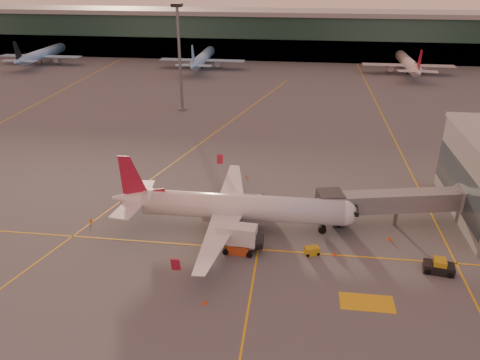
# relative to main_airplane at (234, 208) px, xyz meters

# --- Properties ---
(ground) EXTENTS (600.00, 600.00, 0.00)m
(ground) POSITION_rel_main_airplane_xyz_m (-1.10, -9.85, -3.38)
(ground) COLOR #4C4F54
(ground) RESTS_ON ground
(taxi_markings) EXTENTS (100.12, 173.00, 0.01)m
(taxi_markings) POSITION_rel_main_airplane_xyz_m (-8.42, 34.64, -3.37)
(taxi_markings) COLOR gold
(taxi_markings) RESTS_ON ground
(terminal) EXTENTS (400.00, 20.00, 17.60)m
(terminal) POSITION_rel_main_airplane_xyz_m (-1.10, 131.94, 5.38)
(terminal) COLOR #19382D
(terminal) RESTS_ON ground
(mast_west_near) EXTENTS (2.40, 2.40, 25.60)m
(mast_west_near) POSITION_rel_main_airplane_xyz_m (-21.10, 56.15, 11.49)
(mast_west_near) COLOR slate
(mast_west_near) RESTS_ON ground
(distant_aircraft_row) EXTENTS (225.00, 34.00, 13.00)m
(distant_aircraft_row) POSITION_rel_main_airplane_xyz_m (-54.85, 108.15, -3.38)
(distant_aircraft_row) COLOR #90C4F1
(distant_aircraft_row) RESTS_ON ground
(main_airplane) EXTENTS (34.35, 30.84, 10.39)m
(main_airplane) POSITION_rel_main_airplane_xyz_m (0.00, 0.00, 0.00)
(main_airplane) COLOR silver
(main_airplane) RESTS_ON ground
(jet_bridge) EXTENTS (23.86, 7.92, 5.37)m
(jet_bridge) POSITION_rel_main_airplane_xyz_m (24.06, 4.37, 0.24)
(jet_bridge) COLOR slate
(jet_bridge) RESTS_ON ground
(catering_truck) EXTENTS (5.19, 2.68, 3.89)m
(catering_truck) POSITION_rel_main_airplane_xyz_m (1.28, -5.65, -1.16)
(catering_truck) COLOR #B44419
(catering_truck) RESTS_ON ground
(gpu_cart) EXTENTS (2.10, 1.66, 1.07)m
(gpu_cart) POSITION_rel_main_airplane_xyz_m (10.90, -5.06, -2.85)
(gpu_cart) COLOR gold
(gpu_cart) RESTS_ON ground
(pushback_tug) EXTENTS (3.77, 2.41, 1.82)m
(pushback_tug) POSITION_rel_main_airplane_xyz_m (26.17, -6.98, -2.64)
(pushback_tug) COLOR black
(pushback_tug) RESTS_ON ground
(cone_nose) EXTENTS (0.47, 0.47, 0.60)m
(cone_nose) POSITION_rel_main_airplane_xyz_m (21.47, -0.28, -3.09)
(cone_nose) COLOR #FD470D
(cone_nose) RESTS_ON ground
(cone_tail) EXTENTS (0.47, 0.47, 0.60)m
(cone_tail) POSITION_rel_main_airplane_xyz_m (-20.93, -0.80, -3.09)
(cone_tail) COLOR #FD470D
(cone_tail) RESTS_ON ground
(cone_wing_right) EXTENTS (0.48, 0.48, 0.61)m
(cone_wing_right) POSITION_rel_main_airplane_xyz_m (-0.99, -16.35, -3.08)
(cone_wing_right) COLOR #FD470D
(cone_wing_right) RESTS_ON ground
(cone_wing_left) EXTENTS (0.37, 0.37, 0.48)m
(cone_wing_left) POSITION_rel_main_airplane_xyz_m (-0.27, 17.69, -3.15)
(cone_wing_left) COLOR #FD470D
(cone_wing_left) RESTS_ON ground
(cone_fwd) EXTENTS (0.47, 0.47, 0.60)m
(cone_fwd) POSITION_rel_main_airplane_xyz_m (13.88, -4.98, -3.09)
(cone_fwd) COLOR #FD470D
(cone_fwd) RESTS_ON ground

